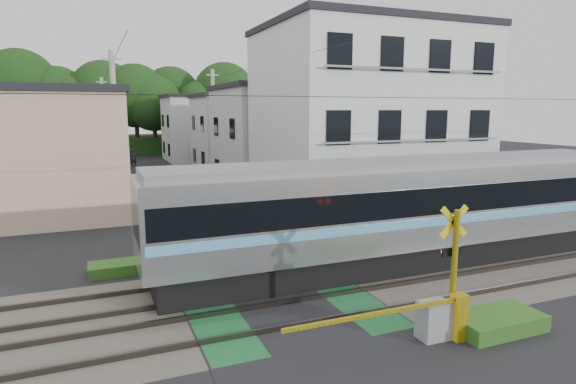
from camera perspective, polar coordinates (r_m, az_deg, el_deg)
name	(u,v)px	position (r m, az deg, el deg)	size (l,w,h in m)	color
ground	(276,298)	(13.80, -1.37, -12.50)	(120.00, 120.00, 0.00)	black
track_bed	(276,297)	(13.79, -1.37, -12.36)	(120.00, 120.00, 0.14)	#47423A
crossing_signal_near	(439,310)	(11.82, 17.45, -13.18)	(4.74, 0.65, 3.09)	yellow
crossing_signal_far	(163,249)	(16.36, -14.60, -6.59)	(4.74, 0.65, 3.09)	yellow
apartment_block	(366,121)	(25.09, 9.20, 8.33)	(10.20, 8.36, 9.30)	silver
houses_row	(159,136)	(38.22, -15.06, 6.46)	(22.07, 31.35, 6.80)	#CAAF8F
tree_hill	(126,106)	(60.53, -18.60, 9.67)	(40.00, 12.68, 11.91)	#173612
catenary	(454,159)	(16.02, 19.07, 3.74)	(60.00, 5.04, 7.00)	#2D2D33
utility_poles	(145,126)	(35.14, -16.64, 7.49)	(7.90, 42.00, 8.00)	#A5A5A0
pedestrian	(133,158)	(46.77, -17.88, 3.88)	(0.59, 0.39, 1.63)	#23252C
weed_patches	(334,285)	(14.33, 5.46, -10.88)	(10.25, 8.80, 0.40)	#2D5E1E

